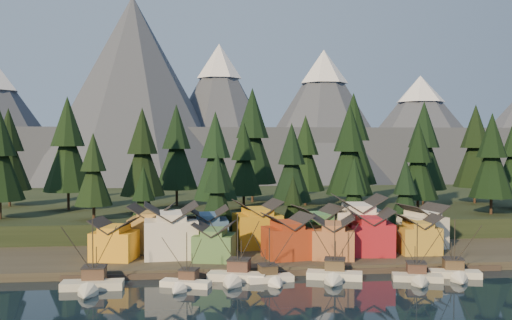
{
  "coord_description": "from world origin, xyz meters",
  "views": [
    {
      "loc": [
        -16.61,
        -85.48,
        24.35
      ],
      "look_at": [
        -4.42,
        30.0,
        20.29
      ],
      "focal_mm": 40.0,
      "sensor_mm": 36.0,
      "label": 1
    }
  ],
  "objects": [
    {
      "name": "ground",
      "position": [
        0.0,
        0.0,
        0.0
      ],
      "size": [
        500.0,
        500.0,
        0.0
      ],
      "primitive_type": "plane",
      "color": "black",
      "rests_on": "ground"
    },
    {
      "name": "shore_strip",
      "position": [
        0.0,
        40.0,
        0.75
      ],
      "size": [
        400.0,
        50.0,
        1.5
      ],
      "primitive_type": "cube",
      "color": "#312C24",
      "rests_on": "ground"
    },
    {
      "name": "hillside",
      "position": [
        0.0,
        90.0,
        3.0
      ],
      "size": [
        420.0,
        100.0,
        6.0
      ],
      "primitive_type": "cube",
      "color": "black",
      "rests_on": "ground"
    },
    {
      "name": "dock",
      "position": [
        0.0,
        16.5,
        0.5
      ],
      "size": [
        80.0,
        4.0,
        1.0
      ],
      "primitive_type": "cube",
      "color": "#483C33",
      "rests_on": "ground"
    },
    {
      "name": "mountain_ridge",
      "position": [
        -4.2,
        213.59,
        26.06
      ],
      "size": [
        560.0,
        190.0,
        90.0
      ],
      "color": "#4B5261",
      "rests_on": "ground"
    },
    {
      "name": "boat_0",
      "position": [
        -33.54,
        8.05,
        2.5
      ],
      "size": [
        10.19,
        11.11,
        12.72
      ],
      "rotation": [
        0.0,
        0.0,
        -0.0
      ],
      "color": "beige",
      "rests_on": "ground"
    },
    {
      "name": "boat_1",
      "position": [
        -18.66,
        8.18,
        1.92
      ],
      "size": [
        8.92,
        9.36,
        10.03
      ],
      "rotation": [
        0.0,
        0.0,
        -0.32
      ],
      "color": "white",
      "rests_on": "ground"
    },
    {
      "name": "boat_2",
      "position": [
        -9.91,
        11.38,
        2.52
      ],
      "size": [
        10.81,
        11.44,
        12.82
      ],
      "rotation": [
        0.0,
        0.0,
        -0.28
      ],
      "color": "silver",
      "rests_on": "ground"
    },
    {
      "name": "boat_3",
      "position": [
        -3.83,
        10.08,
        2.04
      ],
      "size": [
        8.43,
        8.95,
        10.27
      ],
      "rotation": [
        0.0,
        0.0,
        0.17
      ],
      "color": "white",
      "rests_on": "ground"
    },
    {
      "name": "boat_4",
      "position": [
        7.21,
        10.72,
        2.39
      ],
      "size": [
        10.39,
        10.97,
        12.19
      ],
      "rotation": [
        0.0,
        0.0,
        -0.29
      ],
      "color": "silver",
      "rests_on": "ground"
    },
    {
      "name": "boat_5",
      "position": [
        21.19,
        7.88,
        2.23
      ],
      "size": [
        9.07,
        9.65,
        11.14
      ],
      "rotation": [
        0.0,
        0.0,
        -0.25
      ],
      "color": "beige",
      "rests_on": "ground"
    },
    {
      "name": "boat_6",
      "position": [
        28.9,
        9.72,
        2.3
      ],
      "size": [
        9.46,
        10.05,
        11.53
      ],
      "rotation": [
        0.0,
        0.0,
        -0.24
      ],
      "color": "silver",
      "rests_on": "ground"
    },
    {
      "name": "house_front_0",
      "position": [
        -32.2,
        25.05,
        5.61
      ],
      "size": [
        9.28,
        8.95,
        7.83
      ],
      "rotation": [
        0.0,
        0.0,
        -0.22
      ],
      "color": "gold",
      "rests_on": "shore_strip"
    },
    {
      "name": "house_front_1",
      "position": [
        -21.55,
        26.53,
        7.03
      ],
      "size": [
        10.88,
        10.5,
        10.52
      ],
      "rotation": [
        0.0,
        0.0,
        0.08
      ],
      "color": "silver",
      "rests_on": "shore_strip"
    },
    {
      "name": "house_front_2",
      "position": [
        -13.22,
        22.37,
        5.32
      ],
      "size": [
        8.87,
        8.91,
        7.27
      ],
      "rotation": [
        0.0,
        0.0,
        -0.22
      ],
      "color": "#4F7C43",
      "rests_on": "shore_strip"
    },
    {
      "name": "house_front_3",
      "position": [
        0.93,
        22.97,
        5.98
      ],
      "size": [
        9.81,
        9.5,
        8.53
      ],
      "rotation": [
        0.0,
        0.0,
        0.2
      ],
      "color": "#9D3518",
      "rests_on": "shore_strip"
    },
    {
      "name": "house_front_4",
      "position": [
        9.86,
        22.51,
        5.76
      ],
      "size": [
        9.6,
        10.08,
        8.11
      ],
      "rotation": [
        0.0,
        0.0,
        -0.23
      ],
      "color": "#AA673C",
      "rests_on": "shore_strip"
    },
    {
      "name": "house_front_5",
      "position": [
        17.89,
        24.45,
        6.26
      ],
      "size": [
        9.42,
        8.73,
        9.07
      ],
      "rotation": [
        0.0,
        0.0,
        -0.11
      ],
      "color": "#A41925",
      "rests_on": "shore_strip"
    },
    {
      "name": "house_front_6",
      "position": [
        28.01,
        24.98,
        5.59
      ],
      "size": [
        7.86,
        7.44,
        7.78
      ],
      "rotation": [
        0.0,
        0.0,
        -0.01
      ],
      "color": "gold",
      "rests_on": "shore_strip"
    },
    {
      "name": "house_back_0",
      "position": [
        -25.75,
        33.09,
        6.52
      ],
      "size": [
        9.49,
        9.18,
        9.55
      ],
      "rotation": [
        0.0,
        0.0,
        -0.09
      ],
      "color": "#AC823D",
      "rests_on": "shore_strip"
    },
    {
      "name": "house_back_1",
      "position": [
        -14.32,
        30.87,
        6.34
      ],
      "size": [
        8.39,
        8.49,
        9.22
      ],
      "rotation": [
        0.0,
        0.0,
        0.02
      ],
      "color": "#34537B",
      "rests_on": "shore_strip"
    },
    {
      "name": "house_back_2",
      "position": [
        -3.64,
        34.64,
        6.75
      ],
      "size": [
        10.58,
        9.93,
        10.0
      ],
      "rotation": [
        0.0,
        0.0,
        0.15
      ],
      "color": "gold",
      "rests_on": "shore_strip"
    },
    {
      "name": "house_back_3",
      "position": [
        8.65,
        31.55,
        6.27
      ],
      "size": [
        10.18,
        9.39,
        9.08
      ],
      "rotation": [
        0.0,
        0.0,
        0.18
      ],
      "color": "#458047",
      "rests_on": "shore_strip"
    },
    {
      "name": "house_back_4",
      "position": [
        17.61,
        31.87,
        7.33
      ],
      "size": [
        10.9,
        10.53,
        11.11
      ],
      "rotation": [
        0.0,
        0.0,
        -0.08
      ],
      "color": "silver",
      "rests_on": "shore_strip"
    },
    {
      "name": "house_back_5",
      "position": [
        31.41,
        31.01,
        6.29
      ],
      "size": [
        9.71,
        9.78,
        9.13
      ],
      "rotation": [
        0.0,
        0.0,
        0.22
      ],
      "color": "beige",
      "rests_on": "shore_strip"
    },
    {
      "name": "tree_hill_1",
      "position": [
        -50.0,
        68.0,
        22.34
      ],
      "size": [
        12.83,
        12.83,
        29.88
      ],
      "color": "#332319",
      "rests_on": "hillside"
    },
    {
      "name": "tree_hill_2",
      "position": [
        -40.0,
        48.0,
        16.99
      ],
      "size": [
        8.63,
        8.63,
        20.11
      ],
      "color": "#332319",
      "rests_on": "hillside"
    },
    {
      "name": "tree_hill_3",
      "position": [
        -30.0,
        60.0,
        20.53
      ],
      "size": [
        11.41,
        11.41,
        26.58
      ],
      "color": "#332319",
      "rests_on": "hillside"
    },
    {
      "name": "tree_hill_4",
      "position": [
        -22.0,
        75.0,
        21.53
      ],
      "size": [
        12.2,
        12.2,
        28.41
      ],
      "color": "#332319",
      "rests_on": "hillside"
    },
    {
      "name": "tree_hill_5",
      "position": [
        -12.0,
        50.0,
        19.8
      ],
      "size": [
        10.84,
        10.84,
        25.24
      ],
      "color": "#332319",
      "rests_on": "hillside"
    },
    {
      "name": "tree_hill_6",
      "position": [
        -4.0,
        65.0,
        18.74
      ],
      "size": [
        10.01,
        10.01,
        23.32
      ],
      "color": "#332319",
      "rests_on": "hillside"
    },
    {
      "name": "tree_hill_7",
      "position": [
        6.0,
        48.0,
        18.29
      ],
      "size": [
        9.65,
        9.65,
        22.48
      ],
      "color": "#332319",
      "rests_on": "hillside"
    },
    {
      "name": "tree_hill_8",
      "position": [
        14.0,
        72.0,
        19.89
      ],
      "size": [
        10.9,
        10.9,
        25.4
      ],
      "color": "#332319",
      "rests_on": "hillside"
    },
    {
      "name": "tree_hill_9",
      "position": [
        22.0,
        55.0,
        21.1
      ],
      "size": [
        11.85,
        11.85,
        27.62
      ],
      "color": "#332319",
      "rests_on": "hillside"
    },
    {
      "name": "tree_hill_10",
      "position": [
        30.0,
        80.0,
        23.76
      ],
      "size": [
        13.94,
        13.94,
        32.48
      ],
      "color": "#332319",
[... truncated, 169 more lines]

